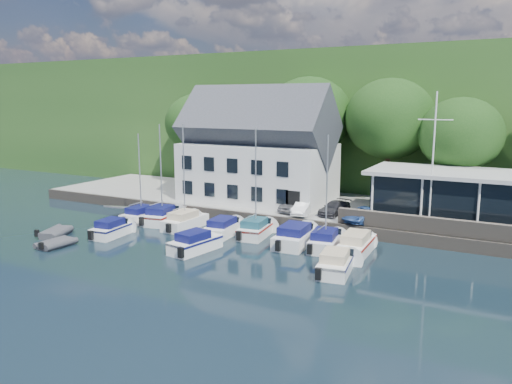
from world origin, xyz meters
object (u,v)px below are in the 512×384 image
harbor_building (258,156)px  boat_r1_6 (327,188)px  boat_r2_0 (112,227)px  boat_r2_4 (336,261)px  boat_r1_3 (224,226)px  boat_r1_5 (296,234)px  boat_r1_4 (256,181)px  boat_r2_2 (195,241)px  car_dgrey (334,208)px  dinghy_0 (56,231)px  club_pavilion (454,196)px  flagpole (433,161)px  boat_r1_7 (357,243)px  boat_r1_0 (140,174)px  car_silver (293,204)px  car_blue (363,214)px  boat_r1_1 (161,171)px  dinghy_1 (56,242)px  boat_r1_2 (184,174)px  car_white (304,207)px

harbor_building → boat_r1_6: bearing=-41.9°
boat_r2_0 → boat_r2_4: size_ratio=0.95×
boat_r1_3 → boat_r1_5: boat_r1_5 is taller
boat_r1_4 → boat_r2_2: size_ratio=1.53×
harbor_building → car_dgrey: bearing=-16.6°
dinghy_0 → car_dgrey: bearing=15.5°
boat_r1_4 → boat_r2_0: size_ratio=1.63×
club_pavilion → boat_r1_6: size_ratio=1.47×
boat_r1_5 → boat_r2_4: bearing=-47.6°
boat_r1_3 → boat_r2_4: bearing=-26.4°
flagpole → boat_r1_7: size_ratio=1.51×
boat_r1_0 → boat_r1_7: bearing=-0.7°
car_silver → car_blue: car_silver is taller
boat_r2_4 → boat_r1_1: bearing=155.1°
boat_r1_6 → dinghy_1: (-17.72, -8.75, -4.14)m
boat_r1_4 → car_dgrey: bearing=47.0°
car_dgrey → boat_r2_4: 11.94m
boat_r1_5 → boat_r1_6: 4.37m
boat_r1_0 → flagpole: bearing=12.9°
boat_r2_0 → flagpole: bearing=18.9°
car_blue → boat_r1_5: car_blue is taller
harbor_building → dinghy_0: harbor_building is taller
boat_r1_6 → boat_r1_4: bearing=166.1°
car_dgrey → car_blue: (2.84, -1.28, 0.06)m
car_blue → dinghy_0: 24.55m
boat_r2_4 → dinghy_0: boat_r2_4 is taller
harbor_building → dinghy_1: size_ratio=5.06×
boat_r1_7 → dinghy_1: bearing=-158.5°
boat_r1_5 → dinghy_0: boat_r1_5 is taller
car_silver → dinghy_1: bearing=-128.7°
car_blue → boat_r1_6: size_ratio=0.40×
boat_r1_0 → dinghy_0: 8.43m
boat_r1_0 → boat_r2_2: size_ratio=1.47×
car_dgrey → boat_r2_4: car_dgrey is taller
boat_r1_5 → dinghy_1: size_ratio=2.48×
boat_r1_2 → boat_r1_5: boat_r1_2 is taller
boat_r2_4 → boat_r2_2: bearing=173.8°
boat_r1_2 → car_blue: bearing=24.1°
car_white → car_dgrey: (2.37, 1.11, -0.04)m
car_white → boat_r2_4: car_white is taller
boat_r1_7 → dinghy_0: (-22.46, -6.68, -0.41)m
boat_r1_7 → car_silver: bearing=138.3°
boat_r1_7 → car_blue: bearing=99.7°
boat_r1_4 → harbor_building: bearing=109.0°
boat_r1_4 → dinghy_0: size_ratio=2.84×
boat_r1_0 → boat_r1_7: 19.95m
boat_r1_0 → boat_r1_4: 11.31m
dinghy_0 → boat_r1_7: bearing=-3.9°
boat_r1_4 → boat_r1_2: bearing=176.6°
boat_r1_4 → boat_r1_7: (8.34, -0.59, -3.69)m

